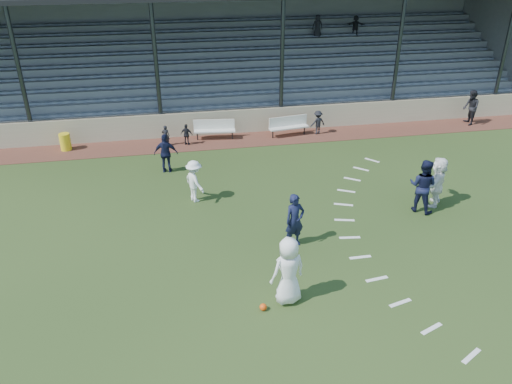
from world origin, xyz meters
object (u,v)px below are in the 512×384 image
Objects in this scene: official at (471,108)px; football at (263,307)px; player_navy_lead at (295,220)px; bench_left at (214,128)px; bench_right at (288,124)px; trash_bin at (65,142)px; player_white_lead at (288,271)px.

football is at bearing -39.25° from official.
bench_left is at bearing 84.12° from player_navy_lead.
bench_right reaches higher than trash_bin.
bench_left is at bearing 89.42° from football.
football is (-0.13, -12.75, -0.49)m from bench_left.
bench_right is 1.02× the size of player_white_lead.
official reaches higher than bench_right.
bench_left is 6.96m from trash_bin.
trash_bin is 0.44× the size of player_navy_lead.
official is (12.78, 12.07, -0.07)m from player_white_lead.
football is at bearing 6.06° from player_white_lead.
bench_left is 12.50m from player_white_lead.
official is at bearing -151.27° from player_white_lead.
player_navy_lead reaches higher than trash_bin.
bench_left is at bearing 168.15° from bench_right.
trash_bin is at bearing 171.06° from bench_right.
football is at bearing -115.46° from bench_right.
bench_right is at bearing -0.30° from trash_bin.
trash_bin is 12.84m from player_navy_lead.
official is at bearing -9.82° from bench_right.
football is 0.10× the size of player_white_lead.
bench_left is 10.40× the size of football.
official is at bearing 42.41° from football.
bench_right is at bearing -82.83° from official.
trash_bin is 0.40× the size of player_white_lead.
player_navy_lead is 15.18m from official.
trash_bin is 14.47m from player_white_lead.
player_navy_lead is at bearing -48.89° from trash_bin.
official reaches higher than football.
bench_left is at bearing -83.39° from official.
player_white_lead is (-3.06, -12.27, 0.41)m from bench_right.
player_navy_lead is at bearing 61.33° from football.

